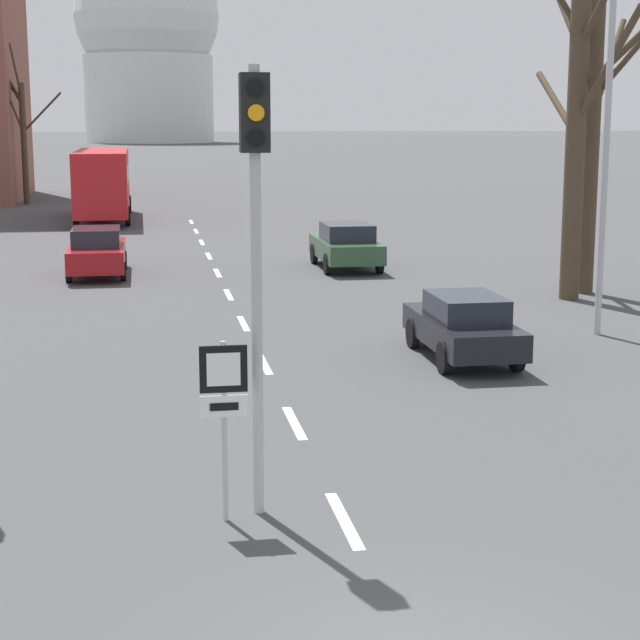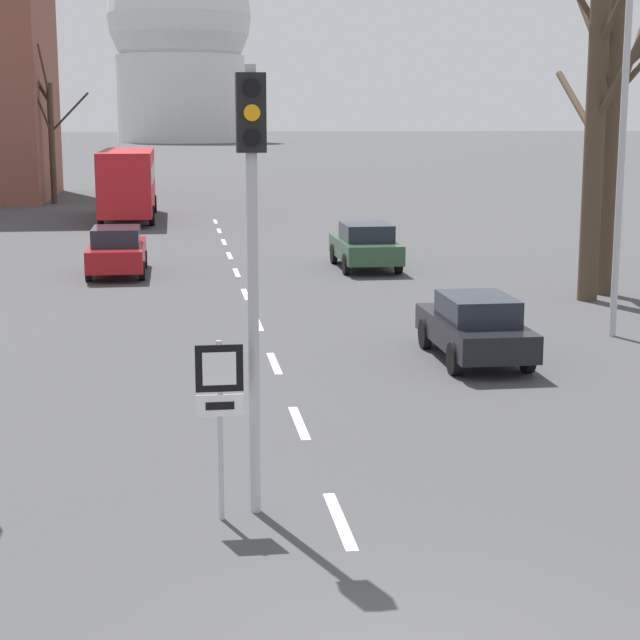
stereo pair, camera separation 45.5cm
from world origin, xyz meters
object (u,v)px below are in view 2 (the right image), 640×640
at_px(traffic_signal_centre_tall, 252,210).
at_px(sedan_mid_centre, 365,245).
at_px(sedan_near_left, 475,326).
at_px(sedan_near_right, 117,251).
at_px(city_bus, 128,179).
at_px(route_sign_post, 220,400).
at_px(street_lamp_right, 613,103).

xyz_separation_m(traffic_signal_centre_tall, sedan_mid_centre, (5.46, 22.37, -3.14)).
relative_size(sedan_near_left, sedan_near_right, 0.90).
xyz_separation_m(traffic_signal_centre_tall, city_bus, (-3.24, 41.68, -1.90)).
bearing_deg(sedan_near_left, sedan_near_right, 120.43).
bearing_deg(city_bus, route_sign_post, -86.19).
height_order(traffic_signal_centre_tall, sedan_mid_centre, traffic_signal_centre_tall).
distance_m(sedan_near_left, sedan_mid_centre, 14.15).
bearing_deg(sedan_near_right, sedan_near_left, -59.57).
distance_m(route_sign_post, sedan_mid_centre, 23.37).
relative_size(street_lamp_right, city_bus, 0.83).
relative_size(sedan_near_left, city_bus, 0.38).
bearing_deg(sedan_mid_centre, sedan_near_right, -177.96).
distance_m(traffic_signal_centre_tall, route_sign_post, 2.42).
relative_size(street_lamp_right, sedan_near_left, 2.20).
bearing_deg(route_sign_post, street_lamp_right, 48.17).
distance_m(sedan_near_left, city_bus, 34.55).
distance_m(sedan_near_right, sedan_mid_centre, 8.33).
relative_size(sedan_mid_centre, city_bus, 0.41).
relative_size(route_sign_post, street_lamp_right, 0.26).
bearing_deg(route_sign_post, sedan_near_left, 55.85).
bearing_deg(sedan_near_right, city_bus, 91.12).
bearing_deg(city_bus, sedan_mid_centre, -65.73).
height_order(street_lamp_right, sedan_near_right, street_lamp_right).
bearing_deg(traffic_signal_centre_tall, street_lamp_right, 48.95).
relative_size(route_sign_post, city_bus, 0.22).
bearing_deg(sedan_near_left, sedan_mid_centre, 89.26).
xyz_separation_m(route_sign_post, street_lamp_right, (9.42, 10.52, 3.82)).
bearing_deg(street_lamp_right, route_sign_post, -131.83).
xyz_separation_m(street_lamp_right, sedan_near_right, (-11.82, 11.78, -4.61)).
xyz_separation_m(route_sign_post, sedan_near_right, (-2.41, 22.30, -0.79)).
height_order(sedan_near_left, sedan_mid_centre, sedan_mid_centre).
bearing_deg(route_sign_post, sedan_mid_centre, 75.33).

